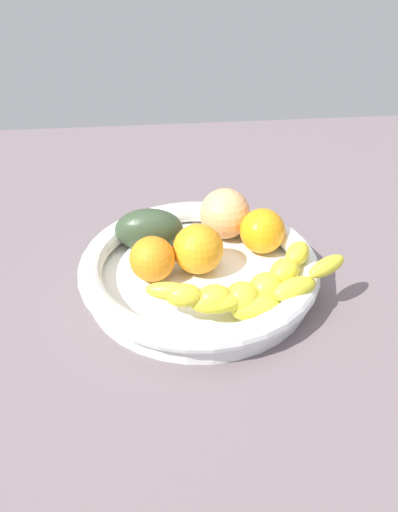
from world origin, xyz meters
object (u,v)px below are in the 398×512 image
fruit_bowl (199,270)px  orange_front (196,249)px  banana_draped_right (250,286)px  peach_blush (225,214)px  banana_draped_left (254,295)px  orange_mid_left (262,231)px  avocado_dark (149,230)px  orange_mid_right (152,257)px

fruit_bowl → orange_front: size_ratio=4.69×
banana_draped_right → peach_blush: bearing=92.4°
banana_draped_left → banana_draped_right: 1.52cm
banana_draped_left → orange_mid_left: (3.70, 13.48, 0.18)cm
fruit_bowl → avocado_dark: avocado_dark is taller
orange_mid_left → avocado_dark: orange_mid_left is taller
banana_draped_right → orange_front: bearing=124.5°
orange_mid_left → peach_blush: 6.38cm
banana_draped_right → orange_front: (-5.62, 8.18, 0.24)cm
banana_draped_right → orange_front: 9.93cm
fruit_bowl → orange_mid_right: 6.41cm
orange_front → orange_mid_left: bearing=21.8°
orange_mid_left → orange_mid_right: orange_mid_left is taller
banana_draped_left → avocado_dark: 19.96cm
fruit_bowl → peach_blush: 10.87cm
orange_mid_left → fruit_bowl: bearing=-152.0°
banana_draped_right → orange_mid_left: bearing=72.0°
banana_draped_right → peach_blush: peach_blush is taller
banana_draped_left → peach_blush: size_ratio=3.47×
orange_mid_right → peach_blush: bearing=40.0°
banana_draped_left → orange_mid_right: (-11.59, 8.92, 0.00)cm
orange_front → orange_mid_right: orange_front is taller
banana_draped_left → avocado_dark: bearing=126.3°
fruit_bowl → banana_draped_right: bearing=-52.5°
fruit_bowl → avocado_dark: 9.98cm
fruit_bowl → orange_mid_left: orange_mid_left is taller
orange_mid_left → avocado_dark: size_ratio=0.66×
orange_mid_right → avocado_dark: orange_mid_right is taller
orange_mid_left → orange_mid_right: bearing=-163.4°
fruit_bowl → peach_blush: size_ratio=4.30×
fruit_bowl → orange_mid_right: bearing=176.4°
fruit_bowl → banana_draped_left: size_ratio=1.24×
orange_mid_right → orange_mid_left: bearing=16.6°
fruit_bowl → banana_draped_left: 10.46cm
fruit_bowl → orange_mid_left: 10.80cm
orange_front → banana_draped_left: bearing=-59.0°
fruit_bowl → orange_mid_right: size_ratio=5.27×
avocado_dark → banana_draped_right: bearing=-51.5°
orange_mid_left → avocado_dark: 15.74cm
banana_draped_left → orange_mid_left: orange_mid_left is taller
banana_draped_left → orange_mid_right: orange_mid_right is taller
orange_mid_left → peach_blush: size_ratio=0.86×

